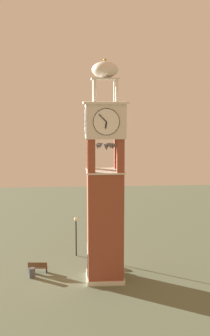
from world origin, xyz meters
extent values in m
plane|color=#5B664C|center=(0.00, 0.00, 0.00)|extent=(80.00, 80.00, 0.00)
cube|color=brown|center=(0.00, 0.00, 4.36)|extent=(2.75, 2.75, 8.72)
cube|color=silver|center=(0.00, 0.00, 0.17)|extent=(2.95, 2.95, 0.35)
cube|color=black|center=(0.00, -1.39, 1.15)|extent=(1.10, 0.04, 2.20)
cylinder|color=silver|center=(0.00, -1.39, 2.55)|extent=(1.10, 0.04, 1.10)
cube|color=brown|center=(-1.09, -1.09, 10.05)|extent=(0.56, 0.56, 2.66)
cube|color=brown|center=(1.09, -1.09, 10.05)|extent=(0.56, 0.56, 2.66)
cube|color=brown|center=(-1.09, 1.09, 10.05)|extent=(0.56, 0.56, 2.66)
cube|color=brown|center=(1.09, 1.09, 10.05)|extent=(0.56, 0.56, 2.66)
cube|color=silver|center=(0.00, 0.00, 8.78)|extent=(2.91, 2.91, 0.12)
cone|color=#4C4C51|center=(0.61, 0.07, 10.71)|extent=(0.51, 0.51, 0.45)
cone|color=#4C4C51|center=(0.25, 0.57, 10.71)|extent=(0.60, 0.60, 0.37)
cone|color=#4C4C51|center=(-0.43, 0.44, 10.71)|extent=(0.58, 0.58, 0.40)
cone|color=#4C4C51|center=(-0.51, -0.35, 10.71)|extent=(0.50, 0.50, 0.39)
cone|color=#4C4C51|center=(0.24, -0.57, 10.71)|extent=(0.40, 0.40, 0.36)
cube|color=silver|center=(0.00, 0.00, 12.67)|extent=(2.99, 2.99, 2.58)
cylinder|color=white|center=(0.00, -1.51, 12.67)|extent=(1.96, 0.05, 1.96)
torus|color=black|center=(0.00, -1.51, 12.67)|extent=(1.98, 0.06, 1.98)
cube|color=black|center=(-0.03, -1.57, 12.42)|extent=(0.16, 0.03, 0.50)
cube|color=black|center=(-0.28, -1.57, 12.94)|extent=(0.60, 0.03, 0.60)
cylinder|color=white|center=(0.00, 1.51, 12.67)|extent=(1.96, 0.05, 1.96)
torus|color=black|center=(0.00, 1.51, 12.67)|extent=(1.98, 0.06, 1.98)
cube|color=black|center=(-0.03, 1.57, 12.42)|extent=(0.16, 0.03, 0.50)
cube|color=black|center=(-0.28, 1.57, 12.94)|extent=(0.60, 0.03, 0.60)
cylinder|color=white|center=(-1.51, 0.00, 12.67)|extent=(0.05, 1.96, 1.96)
torus|color=black|center=(-1.51, 0.00, 12.67)|extent=(0.06, 1.98, 1.98)
cube|color=black|center=(-1.57, -0.03, 12.42)|extent=(0.03, 0.16, 0.50)
cube|color=black|center=(-1.57, -0.28, 12.94)|extent=(0.03, 0.60, 0.60)
cylinder|color=white|center=(1.51, 0.00, 12.67)|extent=(0.05, 1.96, 1.96)
torus|color=black|center=(1.51, 0.00, 12.67)|extent=(0.06, 1.98, 1.98)
cube|color=black|center=(1.57, -0.03, 12.42)|extent=(0.03, 0.16, 0.50)
cube|color=black|center=(1.57, -0.28, 12.94)|extent=(0.03, 0.60, 0.60)
cube|color=silver|center=(0.00, 0.00, 14.04)|extent=(3.35, 3.35, 0.16)
cylinder|color=silver|center=(-0.82, -0.82, 14.94)|extent=(0.22, 0.22, 1.64)
cylinder|color=silver|center=(0.82, -0.82, 14.94)|extent=(0.22, 0.22, 1.64)
cylinder|color=silver|center=(-0.82, 0.82, 14.94)|extent=(0.22, 0.22, 1.64)
cylinder|color=silver|center=(0.82, 0.82, 14.94)|extent=(0.22, 0.22, 1.64)
cube|color=silver|center=(0.00, 0.00, 15.82)|extent=(2.08, 2.08, 0.12)
ellipsoid|color=silver|center=(0.00, 0.00, 16.50)|extent=(2.00, 2.00, 1.23)
sphere|color=#B79338|center=(0.00, 0.00, 17.23)|extent=(0.24, 0.24, 0.24)
cube|color=brown|center=(-1.74, -5.48, 0.45)|extent=(0.56, 1.63, 0.06)
cube|color=brown|center=(-1.55, -5.49, 0.73)|extent=(0.17, 1.60, 0.44)
cube|color=#2D2D33|center=(-1.80, -6.20, 0.21)|extent=(0.40, 0.11, 0.42)
cube|color=#2D2D33|center=(-1.69, -4.76, 0.21)|extent=(0.40, 0.11, 0.42)
cylinder|color=black|center=(-5.79, -2.27, 1.64)|extent=(0.12, 0.12, 3.27)
sphere|color=#F9EFCC|center=(-5.79, -2.27, 3.45)|extent=(0.36, 0.36, 0.36)
cylinder|color=#4C4C51|center=(-0.68, -5.88, 0.40)|extent=(0.52, 0.52, 0.80)
ellipsoid|color=#28562D|center=(-2.87, 0.33, 0.30)|extent=(1.00, 1.00, 0.60)
camera|label=1|loc=(35.64, -2.42, 14.33)|focal=49.84mm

